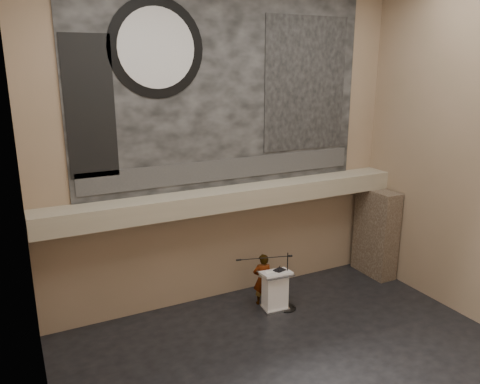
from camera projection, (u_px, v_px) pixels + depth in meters
floor at (307, 372)px, 9.99m from camera, size 10.00×10.00×0.00m
wall_back at (226, 146)px, 12.31m from camera, size 10.00×0.02×8.50m
wall_left at (29, 216)px, 6.70m from camera, size 0.02×8.00×8.50m
soffit at (233, 198)px, 12.31m from camera, size 10.00×0.80×0.50m
sprinkler_left at (176, 217)px, 11.65m from camera, size 0.04×0.04×0.06m
sprinkler_right at (295, 199)px, 13.16m from camera, size 0.04×0.04×0.06m
banner at (226, 90)px, 11.90m from camera, size 8.00×0.05×5.00m
banner_text_strip at (228, 169)px, 12.41m from camera, size 7.76×0.02×0.55m
banner_clock_rim at (157, 48)px, 10.82m from camera, size 2.30×0.02×2.30m
banner_clock_face at (157, 48)px, 10.80m from camera, size 1.84×0.02×1.84m
banner_building_print at (306, 85)px, 12.88m from camera, size 2.60×0.02×3.60m
banner_brick_print at (90, 108)px, 10.47m from camera, size 1.10×0.02×3.20m
stone_pier at (376, 232)px, 14.36m from camera, size 0.60×1.40×2.70m
lectern at (275, 290)px, 12.38m from camera, size 0.81×0.61×1.14m
binder at (279, 270)px, 12.28m from camera, size 0.33×0.30×0.04m
papers at (271, 274)px, 12.11m from camera, size 0.32×0.38×0.00m
speaker_person at (263, 279)px, 12.65m from camera, size 0.60×0.47×1.45m
mic_stand at (285, 300)px, 12.50m from camera, size 1.59×0.64×1.61m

